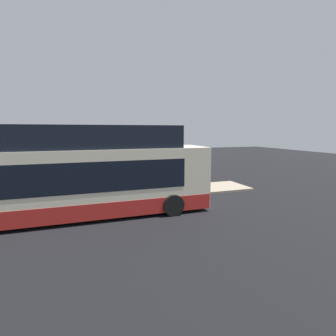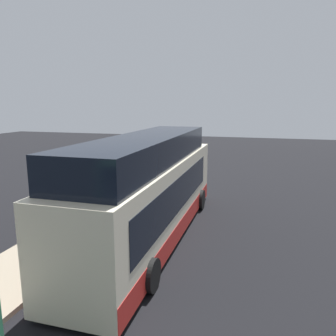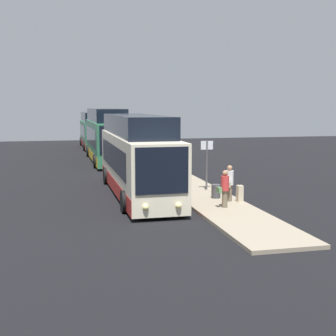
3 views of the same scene
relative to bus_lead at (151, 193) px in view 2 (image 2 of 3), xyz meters
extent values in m
plane|color=black|center=(0.71, 0.14, -1.81)|extent=(80.00, 80.00, 0.00)
cube|color=gray|center=(0.71, 3.08, -1.74)|extent=(20.00, 2.69, 0.14)
cube|color=beige|center=(0.11, 0.00, -0.20)|extent=(11.73, 2.40, 2.88)
cube|color=#B2231E|center=(0.11, 0.00, -1.29)|extent=(11.67, 2.42, 0.70)
cube|color=black|center=(-0.18, 0.00, 0.15)|extent=(9.62, 2.43, 1.27)
cube|color=black|center=(6.00, 0.00, 0.22)|extent=(0.06, 2.11, 1.85)
sphere|color=#F9E58C|center=(6.02, 0.66, -1.19)|extent=(0.24, 0.24, 0.24)
sphere|color=#F9E58C|center=(6.02, -0.66, -1.19)|extent=(0.24, 0.24, 0.24)
cylinder|color=black|center=(4.10, 1.20, -1.32)|extent=(0.97, 0.30, 0.97)
cylinder|color=black|center=(4.10, -1.20, -1.32)|extent=(0.97, 0.30, 0.97)
cylinder|color=black|center=(-3.52, 1.20, -1.32)|extent=(0.97, 0.30, 0.97)
cylinder|color=black|center=(-3.52, -1.20, -1.32)|extent=(0.97, 0.30, 0.97)
cube|color=black|center=(-0.36, 0.00, 1.75)|extent=(9.97, 2.21, 1.00)
cylinder|color=#6B604C|center=(3.46, 3.76, -1.28)|extent=(0.36, 0.36, 0.76)
cylinder|color=silver|center=(3.46, 3.76, -0.57)|extent=(0.51, 0.51, 0.66)
sphere|color=#9E7051|center=(3.46, 3.76, -0.12)|extent=(0.25, 0.25, 0.25)
cube|color=beige|center=(3.67, 3.57, -0.85)|extent=(0.29, 0.30, 0.24)
cylinder|color=#6B604C|center=(4.69, 3.08, -1.29)|extent=(0.28, 0.28, 0.74)
cylinder|color=#BF3333|center=(4.69, 3.08, -0.60)|extent=(0.40, 0.40, 0.64)
sphere|color=#9E7051|center=(4.69, 3.08, -0.16)|extent=(0.24, 0.24, 0.24)
cube|color=#598C59|center=(4.73, 2.80, -0.87)|extent=(0.30, 0.18, 0.24)
cube|color=beige|center=(3.70, 4.18, -1.29)|extent=(0.32, 0.25, 0.76)
cylinder|color=black|center=(3.70, 4.18, -0.79)|extent=(0.02, 0.02, 0.24)
cylinder|color=#4C4C51|center=(0.40, 3.65, -0.35)|extent=(0.10, 0.10, 2.62)
cube|color=silver|center=(0.40, 3.65, 0.68)|extent=(0.04, 0.65, 0.45)
cylinder|color=#3F3F44|center=(2.61, 3.40, -1.34)|extent=(0.44, 0.44, 0.65)
camera|label=1|loc=(0.08, -11.95, 2.03)|focal=28.00mm
camera|label=2|loc=(-11.43, -3.97, 3.38)|focal=35.00mm
camera|label=3|loc=(23.50, -3.91, 2.72)|focal=50.00mm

